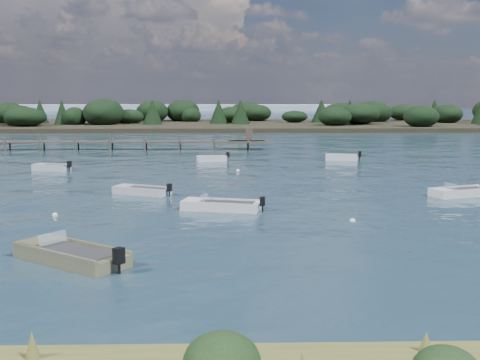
{
  "coord_description": "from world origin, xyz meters",
  "views": [
    {
      "loc": [
        1.05,
        -26.97,
        6.87
      ],
      "look_at": [
        2.04,
        14.0,
        1.0
      ],
      "focal_mm": 45.0,
      "sensor_mm": 36.0,
      "label": 1
    }
  ],
  "objects_px": {
    "dinghy_mid_white_a": "(221,207)",
    "dinghy_mid_white_b": "(461,194)",
    "jetty": "(42,142)",
    "tender_far_grey_b": "(341,159)",
    "tender_far_white": "(212,160)",
    "dinghy_near_olive": "(71,258)",
    "dinghy_mid_grey": "(142,192)",
    "tender_far_grey": "(51,169)"
  },
  "relations": [
    {
      "from": "dinghy_mid_white_b",
      "to": "jetty",
      "type": "distance_m",
      "value": 52.29
    },
    {
      "from": "tender_far_grey_b",
      "to": "jetty",
      "type": "bearing_deg",
      "value": 160.12
    },
    {
      "from": "dinghy_mid_white_b",
      "to": "dinghy_mid_grey",
      "type": "distance_m",
      "value": 21.9
    },
    {
      "from": "jetty",
      "to": "dinghy_near_olive",
      "type": "bearing_deg",
      "value": -72.1
    },
    {
      "from": "tender_far_grey",
      "to": "tender_far_grey_b",
      "type": "xyz_separation_m",
      "value": [
        27.96,
        7.85,
        0.01
      ]
    },
    {
      "from": "dinghy_mid_white_b",
      "to": "dinghy_near_olive",
      "type": "relative_size",
      "value": 0.89
    },
    {
      "from": "dinghy_mid_white_b",
      "to": "tender_far_grey_b",
      "type": "bearing_deg",
      "value": 99.91
    },
    {
      "from": "dinghy_near_olive",
      "to": "tender_far_grey_b",
      "type": "distance_m",
      "value": 42.35
    },
    {
      "from": "dinghy_mid_white_a",
      "to": "tender_far_grey",
      "type": "bearing_deg",
      "value": 129.17
    },
    {
      "from": "dinghy_mid_white_a",
      "to": "tender_far_grey",
      "type": "distance_m",
      "value": 24.57
    },
    {
      "from": "tender_far_grey",
      "to": "jetty",
      "type": "height_order",
      "value": "jetty"
    },
    {
      "from": "tender_far_grey",
      "to": "dinghy_mid_white_b",
      "type": "xyz_separation_m",
      "value": [
        31.87,
        -14.51,
        -0.01
      ]
    },
    {
      "from": "dinghy_mid_white_a",
      "to": "dinghy_near_olive",
      "type": "xyz_separation_m",
      "value": [
        -6.12,
        -11.17,
        0.03
      ]
    },
    {
      "from": "dinghy_mid_white_b",
      "to": "jetty",
      "type": "relative_size",
      "value": 0.07
    },
    {
      "from": "dinghy_mid_white_a",
      "to": "dinghy_mid_white_b",
      "type": "bearing_deg",
      "value": 15.53
    },
    {
      "from": "dinghy_mid_grey",
      "to": "jetty",
      "type": "xyz_separation_m",
      "value": [
        -16.98,
        33.75,
        0.84
      ]
    },
    {
      "from": "dinghy_mid_white_a",
      "to": "dinghy_mid_white_b",
      "type": "distance_m",
      "value": 16.97
    },
    {
      "from": "tender_far_white",
      "to": "jetty",
      "type": "height_order",
      "value": "jetty"
    },
    {
      "from": "dinghy_mid_white_a",
      "to": "dinghy_mid_white_b",
      "type": "xyz_separation_m",
      "value": [
        16.35,
        4.54,
        0.0
      ]
    },
    {
      "from": "tender_far_grey_b",
      "to": "dinghy_mid_white_b",
      "type": "bearing_deg",
      "value": -80.09
    },
    {
      "from": "dinghy_mid_white_a",
      "to": "dinghy_mid_white_b",
      "type": "height_order",
      "value": "dinghy_mid_white_b"
    },
    {
      "from": "dinghy_mid_white_a",
      "to": "dinghy_near_olive",
      "type": "distance_m",
      "value": 12.73
    },
    {
      "from": "tender_far_white",
      "to": "dinghy_mid_grey",
      "type": "relative_size",
      "value": 0.81
    },
    {
      "from": "dinghy_mid_grey",
      "to": "jetty",
      "type": "height_order",
      "value": "jetty"
    },
    {
      "from": "tender_far_grey",
      "to": "tender_far_grey_b",
      "type": "bearing_deg",
      "value": 15.68
    },
    {
      "from": "dinghy_near_olive",
      "to": "dinghy_mid_grey",
      "type": "bearing_deg",
      "value": 87.97
    },
    {
      "from": "dinghy_mid_white_a",
      "to": "dinghy_mid_grey",
      "type": "height_order",
      "value": "dinghy_mid_white_a"
    },
    {
      "from": "tender_far_grey",
      "to": "tender_far_grey_b",
      "type": "height_order",
      "value": "tender_far_grey_b"
    },
    {
      "from": "dinghy_mid_white_b",
      "to": "dinghy_near_olive",
      "type": "bearing_deg",
      "value": -145.03
    },
    {
      "from": "dinghy_mid_white_a",
      "to": "jetty",
      "type": "bearing_deg",
      "value": 119.64
    },
    {
      "from": "dinghy_mid_white_a",
      "to": "tender_far_grey_b",
      "type": "xyz_separation_m",
      "value": [
        12.44,
        26.9,
        0.03
      ]
    },
    {
      "from": "tender_far_grey",
      "to": "tender_far_white",
      "type": "bearing_deg",
      "value": 26.49
    },
    {
      "from": "tender_far_grey",
      "to": "dinghy_near_olive",
      "type": "distance_m",
      "value": 31.65
    },
    {
      "from": "tender_far_white",
      "to": "dinghy_mid_white_b",
      "type": "distance_m",
      "value": 27.85
    },
    {
      "from": "tender_far_white",
      "to": "dinghy_near_olive",
      "type": "bearing_deg",
      "value": -97.6
    },
    {
      "from": "dinghy_mid_white_a",
      "to": "jetty",
      "type": "distance_m",
      "value": 45.49
    },
    {
      "from": "tender_far_white",
      "to": "dinghy_near_olive",
      "type": "height_order",
      "value": "dinghy_near_olive"
    },
    {
      "from": "tender_far_grey_b",
      "to": "dinghy_mid_grey",
      "type": "bearing_deg",
      "value": -130.38
    },
    {
      "from": "dinghy_mid_grey",
      "to": "tender_far_grey_b",
      "type": "distance_m",
      "value": 27.72
    },
    {
      "from": "dinghy_mid_white_a",
      "to": "dinghy_near_olive",
      "type": "height_order",
      "value": "dinghy_near_olive"
    },
    {
      "from": "tender_far_grey_b",
      "to": "jetty",
      "type": "relative_size",
      "value": 0.06
    },
    {
      "from": "jetty",
      "to": "tender_far_white",
      "type": "bearing_deg",
      "value": -31.92
    }
  ]
}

